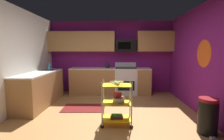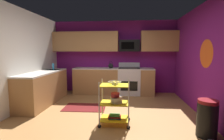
% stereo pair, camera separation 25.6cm
% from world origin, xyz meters
% --- Properties ---
extents(floor, '(4.40, 4.80, 0.04)m').
position_xyz_m(floor, '(0.00, 0.00, -0.02)').
color(floor, '#A87542').
rests_on(floor, ground).
extents(wall_back, '(4.52, 0.06, 2.60)m').
position_xyz_m(wall_back, '(0.00, 2.43, 1.30)').
color(wall_back, '#751970').
rests_on(wall_back, ground).
extents(wall_left, '(0.06, 4.80, 2.60)m').
position_xyz_m(wall_left, '(-2.23, 0.00, 1.30)').
color(wall_left, silver).
rests_on(wall_left, ground).
extents(wall_right, '(0.06, 4.80, 2.60)m').
position_xyz_m(wall_right, '(2.23, 0.00, 1.30)').
color(wall_right, '#751970').
rests_on(wall_right, ground).
extents(wall_flower_decal, '(0.00, 0.62, 0.62)m').
position_xyz_m(wall_flower_decal, '(2.20, 0.08, 1.45)').
color(wall_flower_decal, '#E5591E').
extents(counter_run, '(3.60, 2.67, 0.92)m').
position_xyz_m(counter_run, '(-0.82, 1.53, 0.46)').
color(counter_run, '#B27F4C').
rests_on(counter_run, ground).
extents(oven_range, '(0.76, 0.65, 1.10)m').
position_xyz_m(oven_range, '(0.55, 2.10, 0.48)').
color(oven_range, white).
rests_on(oven_range, ground).
extents(upper_cabinets, '(4.40, 0.33, 0.70)m').
position_xyz_m(upper_cabinets, '(-0.12, 2.23, 1.85)').
color(upper_cabinets, '#B27F4C').
extents(microwave, '(0.70, 0.39, 0.40)m').
position_xyz_m(microwave, '(0.55, 2.21, 1.70)').
color(microwave, black).
extents(rolling_cart, '(0.64, 0.42, 0.91)m').
position_xyz_m(rolling_cart, '(0.24, -0.44, 0.45)').
color(rolling_cart, silver).
rests_on(rolling_cart, ground).
extents(fruit_bowl, '(0.27, 0.27, 0.07)m').
position_xyz_m(fruit_bowl, '(0.24, -0.44, 0.88)').
color(fruit_bowl, silver).
rests_on(fruit_bowl, rolling_cart).
extents(mixing_bowl_large, '(0.25, 0.25, 0.11)m').
position_xyz_m(mixing_bowl_large, '(0.28, -0.44, 0.52)').
color(mixing_bowl_large, silver).
rests_on(mixing_bowl_large, rolling_cart).
extents(mixing_bowl_small, '(0.18, 0.18, 0.08)m').
position_xyz_m(mixing_bowl_small, '(0.26, -0.43, 0.62)').
color(mixing_bowl_small, maroon).
rests_on(mixing_bowl_small, rolling_cart).
extents(book_stack, '(0.26, 0.19, 0.08)m').
position_xyz_m(book_stack, '(0.24, -0.44, 0.16)').
color(book_stack, '#1E4C8C').
rests_on(book_stack, rolling_cart).
extents(kettle, '(0.21, 0.18, 0.26)m').
position_xyz_m(kettle, '(-0.10, 2.10, 1.00)').
color(kettle, black).
rests_on(kettle, counter_run).
extents(dish_soap_bottle, '(0.06, 0.06, 0.20)m').
position_xyz_m(dish_soap_bottle, '(-1.86, 1.34, 1.02)').
color(dish_soap_bottle, '#2D8CBF').
rests_on(dish_soap_bottle, counter_run).
extents(trash_can, '(0.34, 0.42, 0.66)m').
position_xyz_m(trash_can, '(1.90, -0.78, 0.33)').
color(trash_can, black).
rests_on(trash_can, ground).
extents(floor_rug, '(1.12, 0.74, 0.01)m').
position_xyz_m(floor_rug, '(-0.64, 0.52, 0.01)').
color(floor_rug, maroon).
rests_on(floor_rug, ground).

